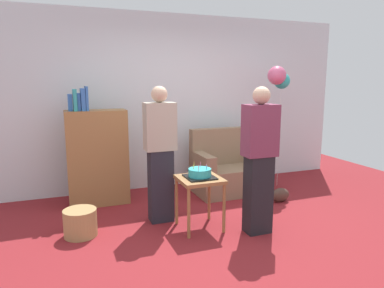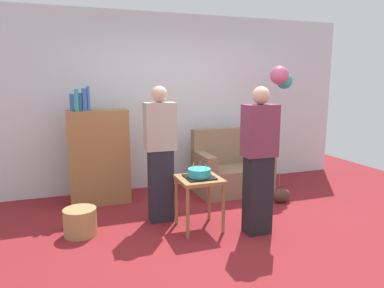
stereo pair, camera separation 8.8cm
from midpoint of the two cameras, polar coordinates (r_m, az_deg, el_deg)
name	(u,v)px [view 1 (the left image)]	position (r m, az deg, el deg)	size (l,w,h in m)	color
ground_plane	(226,233)	(4.10, 4.88, -14.18)	(8.00, 8.00, 0.00)	maroon
wall_back	(171,102)	(5.66, -3.92, 6.76)	(6.00, 0.10, 2.70)	silver
couch	(229,170)	(5.46, 5.56, -4.14)	(1.10, 0.70, 0.96)	#8C7054
bookshelf	(97,156)	(5.00, -15.58, -1.86)	(0.80, 0.36, 1.61)	olive
side_table	(200,185)	(4.05, 0.63, -6.72)	(0.48, 0.48, 0.60)	olive
birthday_cake	(200,173)	(4.01, 0.63, -4.77)	(0.32, 0.32, 0.17)	black
person_blowing_candles	(160,154)	(4.21, -5.75, -1.59)	(0.36, 0.22, 1.63)	#23232D
person_holding_cake	(259,160)	(3.92, 10.18, -2.57)	(0.36, 0.22, 1.63)	black
wicker_basket	(80,223)	(4.17, -18.19, -11.99)	(0.36, 0.36, 0.30)	#A88451
handbag	(280,195)	(5.16, 13.58, -8.02)	(0.28, 0.14, 0.20)	#473328
balloon_bunch	(279,78)	(5.68, 13.43, 10.38)	(0.39, 0.31, 1.91)	silver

